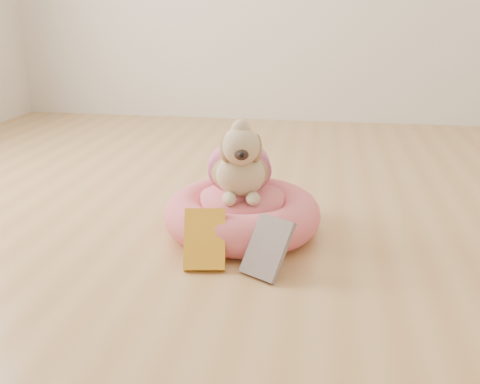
# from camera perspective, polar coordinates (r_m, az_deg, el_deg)

# --- Properties ---
(floor) EXTENTS (4.50, 4.50, 0.00)m
(floor) POSITION_cam_1_polar(r_m,az_deg,el_deg) (1.90, -2.04, -5.67)
(floor) COLOR tan
(floor) RESTS_ON ground
(pet_bed) EXTENTS (0.58, 0.58, 0.15)m
(pet_bed) POSITION_cam_1_polar(r_m,az_deg,el_deg) (1.98, 0.23, -2.37)
(pet_bed) COLOR #D35266
(pet_bed) RESTS_ON floor
(dog) EXTENTS (0.35, 0.46, 0.30)m
(dog) POSITION_cam_1_polar(r_m,az_deg,el_deg) (1.94, -0.02, 4.22)
(dog) COLOR brown
(dog) RESTS_ON pet_bed
(book_yellow) EXTENTS (0.15, 0.16, 0.18)m
(book_yellow) POSITION_cam_1_polar(r_m,az_deg,el_deg) (1.74, -3.79, -5.05)
(book_yellow) COLOR yellow
(book_yellow) RESTS_ON floor
(book_white) EXTENTS (0.18, 0.18, 0.17)m
(book_white) POSITION_cam_1_polar(r_m,az_deg,el_deg) (1.68, 2.94, -5.96)
(book_white) COLOR silver
(book_white) RESTS_ON floor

